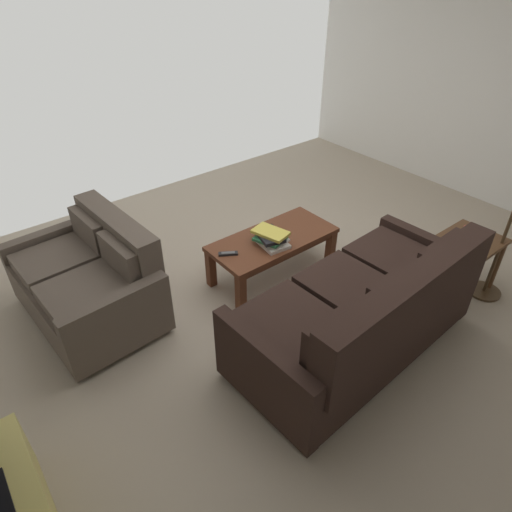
{
  "coord_description": "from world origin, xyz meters",
  "views": [
    {
      "loc": [
        2.21,
        2.24,
        2.49
      ],
      "look_at": [
        0.71,
        0.37,
        0.82
      ],
      "focal_mm": 31.12,
      "sensor_mm": 36.0,
      "label": 1
    }
  ],
  "objects": [
    {
      "name": "book_stack",
      "position": [
        0.13,
        -0.16,
        0.47
      ],
      "size": [
        0.27,
        0.33,
        0.13
      ],
      "color": "silver",
      "rests_on": "coffee_table"
    },
    {
      "name": "sofa_main",
      "position": [
        0.16,
        0.9,
        0.38
      ],
      "size": [
        1.91,
        0.98,
        0.89
      ],
      "color": "black",
      "rests_on": "ground"
    },
    {
      "name": "tv_remote",
      "position": [
        0.5,
        -0.25,
        0.41
      ],
      "size": [
        0.16,
        0.12,
        0.02
      ],
      "color": "black",
      "rests_on": "coffee_table"
    },
    {
      "name": "end_table",
      "position": [
        -1.12,
        0.96,
        0.43
      ],
      "size": [
        0.44,
        0.44,
        0.52
      ],
      "color": "brown",
      "rests_on": "ground"
    },
    {
      "name": "wall_left",
      "position": [
        -2.92,
        0.0,
        1.38
      ],
      "size": [
        0.12,
        4.98,
        2.75
      ],
      "primitive_type": "cube",
      "color": "white",
      "rests_on": "ground"
    },
    {
      "name": "loveseat_near",
      "position": [
        1.49,
        -0.72,
        0.35
      ],
      "size": [
        0.89,
        1.29,
        0.81
      ],
      "color": "black",
      "rests_on": "ground"
    },
    {
      "name": "ground_plane",
      "position": [
        0.0,
        0.0,
        -0.0
      ],
      "size": [
        5.83,
        4.98,
        0.01
      ],
      "primitive_type": "cube",
      "color": "tan"
    },
    {
      "name": "coffee_table",
      "position": [
        0.04,
        -0.22,
        0.34
      ],
      "size": [
        1.14,
        0.52,
        0.4
      ],
      "color": "brown",
      "rests_on": "ground"
    },
    {
      "name": "coffee_mug",
      "position": [
        -1.07,
        0.92,
        0.57
      ],
      "size": [
        0.1,
        0.08,
        0.1
      ],
      "color": "#B23F38",
      "rests_on": "end_table"
    }
  ]
}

